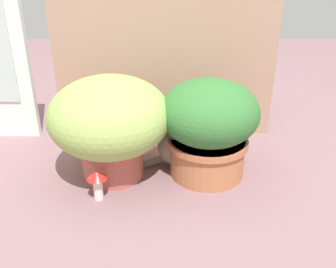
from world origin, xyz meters
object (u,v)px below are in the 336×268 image
grass_planter (109,122)px  cat (189,140)px  mushroom_ornament_red (96,180)px  leafy_planter (208,125)px

grass_planter → cat: 0.37m
grass_planter → cat: bearing=15.3°
grass_planter → mushroom_ornament_red: size_ratio=3.93×
cat → mushroom_ornament_red: 0.46m
grass_planter → mushroom_ornament_red: grass_planter is taller
cat → grass_planter: bearing=-164.7°
leafy_planter → cat: leafy_planter is taller
leafy_planter → mushroom_ornament_red: (-0.44, -0.19, -0.14)m
grass_planter → leafy_planter: bearing=2.2°
mushroom_ornament_red → cat: bearing=36.2°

